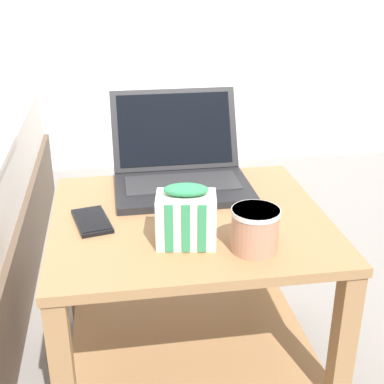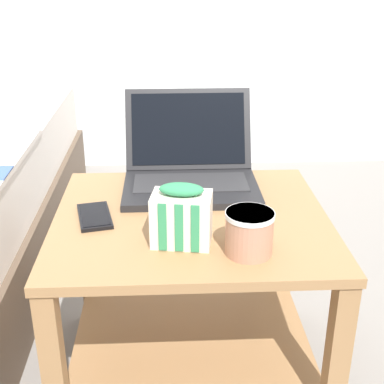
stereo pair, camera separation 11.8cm
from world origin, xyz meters
The scene contains 6 objects.
ground_plane centered at (0.00, 0.00, 0.00)m, with size 8.00×8.00×0.00m, color gray.
bedside_table centered at (0.00, 0.00, 0.31)m, with size 0.64×0.57×0.47m.
laptop centered at (0.01, 0.19, 0.52)m, with size 0.35×0.33×0.22m.
mug_front_left centered at (0.11, -0.17, 0.53)m, with size 0.10×0.14×0.09m.
snack_bag centered at (-0.03, -0.13, 0.54)m, with size 0.13×0.10×0.14m.
cell_phone centered at (-0.22, 0.00, 0.48)m, with size 0.10×0.15×0.01m.
Camera 1 is at (-0.17, -1.11, 1.03)m, focal length 50.00 mm.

